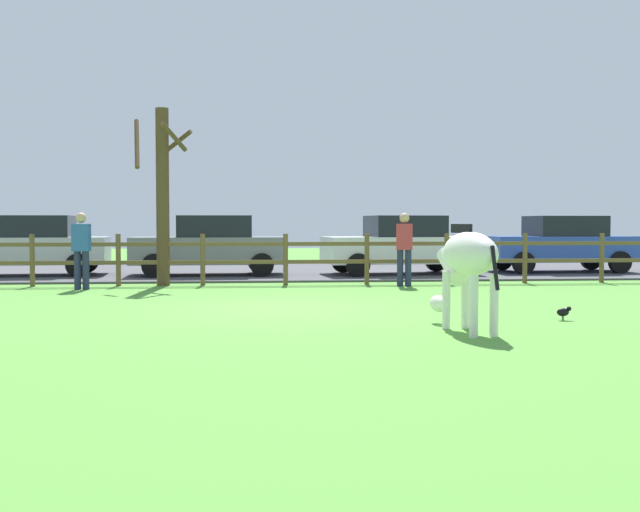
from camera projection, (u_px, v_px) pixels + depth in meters
name	position (u px, v px, depth m)	size (l,w,h in m)	color
ground_plane	(281.00, 310.00, 12.61)	(60.00, 60.00, 0.00)	#549338
parking_asphalt	(269.00, 272.00, 21.86)	(28.00, 7.40, 0.05)	#47474C
paddock_fence	(244.00, 256.00, 17.50)	(20.81, 0.11, 1.17)	brown
bare_tree	(162.00, 192.00, 17.32)	(1.37, 1.36, 4.00)	#513A23
zebra	(467.00, 261.00, 10.02)	(0.70, 1.92, 1.41)	white
crow_on_grass	(564.00, 312.00, 11.21)	(0.21, 0.10, 0.20)	black
parked_car_white	(401.00, 244.00, 20.50)	(4.16, 2.24, 1.56)	white
parked_car_silver	(30.00, 245.00, 19.97)	(4.12, 2.12, 1.56)	#B7BABF
parked_car_grey	(210.00, 245.00, 20.15)	(4.07, 2.02, 1.56)	slate
parked_car_blue	(560.00, 243.00, 21.41)	(4.03, 1.95, 1.56)	#2D4CAD
visitor_left_of_tree	(81.00, 247.00, 16.30)	(0.38, 0.26, 1.64)	#232847
visitor_right_of_tree	(404.00, 246.00, 17.16)	(0.39, 0.28, 1.64)	#232847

